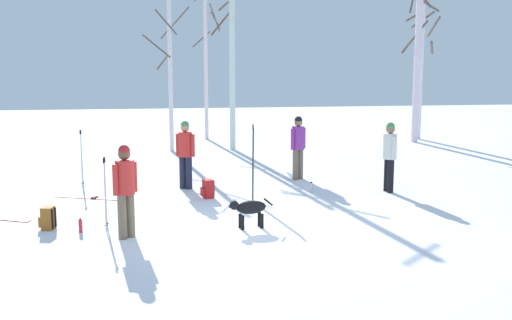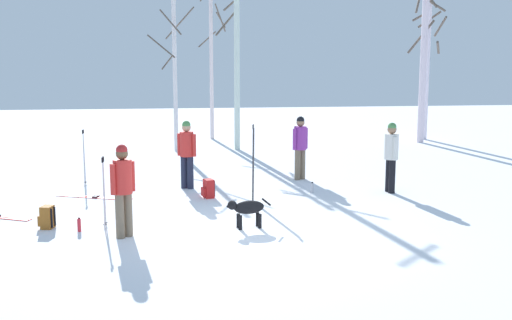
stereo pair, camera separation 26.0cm
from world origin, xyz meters
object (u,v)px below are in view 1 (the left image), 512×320
Objects in this scene: backpack_0 at (208,189)px; birch_tree_1 at (170,73)px; birch_tree_4 at (417,63)px; ski_poles_0 at (105,191)px; ski_pair_lying_0 at (93,198)px; person_1 at (125,185)px; backpack_1 at (48,218)px; birch_tree_2 at (206,53)px; person_0 at (390,152)px; dog at (249,209)px; person_2 at (298,143)px; birch_tree_5 at (421,54)px; ski_poles_1 at (82,156)px; water_bottle_0 at (81,226)px; ski_pair_planted_0 at (253,163)px; person_3 at (185,150)px; birch_tree_3 at (232,48)px; water_bottle_1 at (311,187)px.

backpack_0 is 8.16m from birch_tree_1.
birch_tree_4 is at bearing 6.29° from birch_tree_1.
ski_poles_0 is 3.20m from backpack_0.
ski_poles_0 is at bearing -78.24° from ski_pair_lying_0.
birch_tree_4 reaches higher than birch_tree_1.
ski_pair_lying_0 is at bearing 106.10° from person_1.
birch_tree_2 reaches higher than backpack_1.
person_0 reaches higher than dog.
person_2 is 7.21m from backpack_1.
person_1 is 0.26× the size of birch_tree_5.
person_2 is at bearing 0.56° from ski_poles_1.
dog is 5.94m from ski_poles_1.
birch_tree_2 is (2.42, 13.92, 2.48)m from person_1.
backpack_1 is at bearing 176.09° from ski_poles_0.
person_0 is 7.54m from water_bottle_0.
person_0 is 0.27× the size of birch_tree_4.
backpack_1 is (-1.53, 0.80, -0.77)m from person_1.
ski_poles_0 is at bearing 28.05° from water_bottle_0.
person_3 is at bearing 132.14° from ski_pair_planted_0.
birch_tree_5 is at bearing 11.29° from birch_tree_1.
birch_tree_5 is (8.56, -1.15, -0.03)m from birch_tree_2.
birch_tree_4 is (11.43, 8.40, 3.05)m from ski_pair_lying_0.
person_2 is at bearing 35.95° from backpack_1.
birch_tree_5 is at bearing 43.77° from backpack_1.
birch_tree_3 is (4.11, 7.37, 3.59)m from ski_pair_lying_0.
person_1 reaches higher than dog.
birch_tree_1 is 2.34m from birch_tree_3.
person_2 is 6.47× the size of water_bottle_1.
birch_tree_2 is (0.73, 10.86, 3.25)m from backpack_0.
backpack_1 is 14.08m from birch_tree_2.
backpack_1 is 1.57× the size of water_bottle_0.
person_2 is at bearing 41.28° from water_bottle_0.
backpack_1 is 0.07× the size of birch_tree_2.
backpack_1 is at bearing -156.62° from water_bottle_1.
dog is 0.14× the size of birch_tree_5.
ski_pair_lying_0 is at bearing -74.92° from ski_poles_1.
birch_tree_1 is (2.34, 5.82, 1.99)m from ski_poles_1.
person_3 reaches higher than backpack_0.
birch_tree_4 is 0.96× the size of birch_tree_5.
water_bottle_0 is (-0.88, 0.48, -0.85)m from person_1.
water_bottle_0 is (0.52, -4.47, -0.64)m from ski_poles_1.
backpack_0 is at bearing -179.43° from person_0.
dog is at bearing -77.65° from backpack_0.
birch_tree_3 is at bearing 98.43° from water_bottle_1.
birch_tree_3 reaches higher than ski_poles_1.
birch_tree_3 is at bearing -165.82° from birch_tree_5.
person_1 and person_3 have the same top height.
person_3 is at bearing 73.78° from person_1.
birch_tree_4 reaches higher than person_3.
person_2 is at bearing -132.18° from birch_tree_4.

